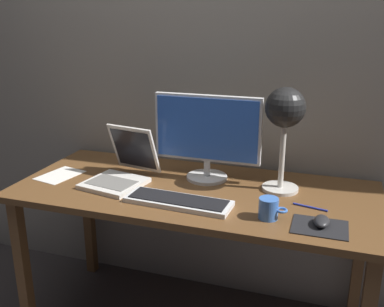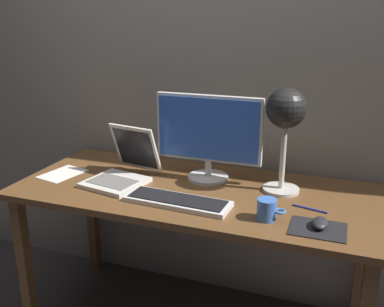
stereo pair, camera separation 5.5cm
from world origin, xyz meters
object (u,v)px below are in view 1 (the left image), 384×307
object	(u,v)px
monitor	(207,134)
keyboard_main	(178,201)
laptop	(124,166)
coffee_mug	(269,208)
desk_lamp	(285,115)
mouse	(322,221)
pen	(310,207)

from	to	relation	value
monitor	keyboard_main	world-z (taller)	monitor
laptop	coffee_mug	distance (m)	0.73
monitor	coffee_mug	size ratio (longest dim) A/B	4.53
desk_lamp	coffee_mug	size ratio (longest dim) A/B	4.15
laptop	mouse	size ratio (longest dim) A/B	3.78
desk_lamp	coffee_mug	distance (m)	0.42
monitor	pen	world-z (taller)	monitor
keyboard_main	laptop	bearing A→B (deg)	152.62
laptop	pen	world-z (taller)	laptop
desk_lamp	mouse	bearing A→B (deg)	-57.79
laptop	desk_lamp	xyz separation A→B (m)	(0.71, 0.11, 0.27)
pen	laptop	bearing A→B (deg)	177.04
keyboard_main	desk_lamp	xyz separation A→B (m)	(0.38, 0.28, 0.33)
laptop	pen	size ratio (longest dim) A/B	2.59
monitor	desk_lamp	bearing A→B (deg)	-5.08
desk_lamp	pen	distance (m)	0.39
desk_lamp	pen	bearing A→B (deg)	-47.54
mouse	pen	xyz separation A→B (m)	(-0.05, 0.15, -0.02)
laptop	pen	xyz separation A→B (m)	(0.85, -0.04, -0.06)
desk_lamp	mouse	distance (m)	0.48
laptop	desk_lamp	world-z (taller)	desk_lamp
mouse	pen	size ratio (longest dim) A/B	0.69
mouse	coffee_mug	size ratio (longest dim) A/B	0.87
monitor	keyboard_main	distance (m)	0.38
monitor	mouse	xyz separation A→B (m)	(0.54, -0.33, -0.20)
laptop	coffee_mug	world-z (taller)	laptop
keyboard_main	laptop	xyz separation A→B (m)	(-0.33, 0.17, 0.06)
monitor	laptop	world-z (taller)	monitor
desk_lamp	mouse	world-z (taller)	desk_lamp
keyboard_main	mouse	bearing A→B (deg)	-2.06
laptop	mouse	distance (m)	0.92
desk_lamp	pen	size ratio (longest dim) A/B	3.25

